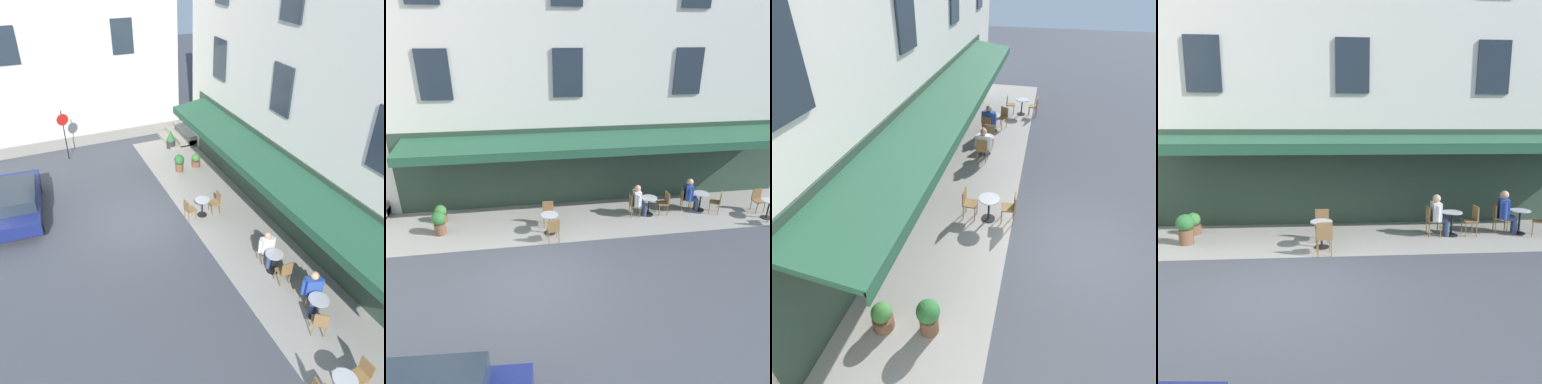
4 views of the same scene
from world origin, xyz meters
TOP-DOWN VIEW (x-y plane):
  - ground_plane at (0.00, 0.00)m, footprint 70.00×70.00m
  - sidewalk_cafe_terrace at (-3.25, -3.40)m, footprint 20.50×3.20m
  - back_alley_steps at (6.60, -4.59)m, footprint 2.40×1.75m
  - cafe_chair_wicker_back_row at (-8.95, -2.98)m, footprint 0.43×0.43m
  - cafe_table_mid_terrace at (-4.57, -3.31)m, footprint 0.60×0.60m
  - cafe_chair_wicker_facing_street at (-3.94, -3.34)m, footprint 0.42×0.42m
  - cafe_chair_wicker_corner_left at (-5.20, -3.31)m, footprint 0.40×0.40m
  - cafe_table_streetside at (-6.75, -3.39)m, footprint 0.60×0.60m
  - cafe_chair_wicker_under_awning at (-7.28, -3.04)m, footprint 0.55×0.55m
  - cafe_chair_wicker_corner_right at (-6.14, -3.56)m, footprint 0.49×0.49m
  - cafe_table_far_end at (-0.64, -2.51)m, footprint 0.60×0.60m
  - cafe_chair_wicker_near_door at (-0.72, -1.88)m, footprint 0.44×0.44m
  - cafe_chair_wicker_kerbside at (-0.65, -3.14)m, footprint 0.40×0.40m
  - seated_patron_in_blue at (-6.35, -3.50)m, footprint 0.63×0.67m
  - seated_companion_in_white at (-4.15, -3.33)m, footprint 0.54×0.65m
  - no_parking_sign at (6.63, 1.68)m, footprint 0.17×0.57m
  - potted_plant_entrance_left at (3.31, -4.00)m, footprint 0.44×0.44m
  - potted_plant_entrance_right at (5.78, -3.62)m, footprint 0.48×0.48m
  - potted_plant_under_sign at (3.17, -3.06)m, footprint 0.48×0.48m
  - parked_car_navy at (2.32, 4.32)m, footprint 4.43×2.13m

SIDE VIEW (x-z plane):
  - ground_plane at x=0.00m, z-range 0.00..0.00m
  - sidewalk_cafe_terrace at x=-3.25m, z-range 0.00..0.01m
  - back_alley_steps at x=6.60m, z-range -0.06..0.54m
  - potted_plant_entrance_left at x=3.31m, z-range -0.01..0.67m
  - potted_plant_under_sign at x=3.17m, z-range 0.04..0.91m
  - potted_plant_entrance_right at x=5.78m, z-range -0.01..0.99m
  - cafe_table_mid_terrace at x=-4.57m, z-range 0.12..0.87m
  - cafe_table_streetside at x=-6.75m, z-range 0.12..0.87m
  - cafe_table_far_end at x=-0.64m, z-range 0.12..0.87m
  - cafe_chair_wicker_back_row at x=-8.95m, z-range 0.09..1.00m
  - cafe_chair_wicker_facing_street at x=-3.94m, z-range 0.09..1.00m
  - cafe_chair_wicker_corner_left at x=-5.20m, z-range 0.09..1.00m
  - cafe_chair_wicker_under_awning at x=-7.28m, z-range 0.09..1.00m
  - cafe_chair_wicker_corner_right at x=-6.14m, z-range 0.09..1.00m
  - cafe_chair_wicker_near_door at x=-0.72m, z-range 0.09..1.00m
  - cafe_chair_wicker_kerbside at x=-0.65m, z-range 0.09..1.00m
  - seated_companion_in_white at x=-4.15m, z-range 0.05..1.33m
  - seated_patron_in_blue at x=-6.35m, z-range 0.04..1.38m
  - parked_car_navy at x=2.32m, z-range 0.05..1.38m
  - no_parking_sign at x=6.63m, z-range 0.49..3.09m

